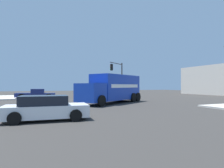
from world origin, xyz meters
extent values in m
plane|color=#33302D|center=(0.00, 0.00, 0.00)|extent=(100.00, 100.00, 0.00)
cube|color=#1438AD|center=(0.87, 2.67, 1.67)|extent=(5.42, 6.71, 2.64)
cube|color=#1438AD|center=(3.14, -0.99, 1.20)|extent=(3.04, 2.88, 1.70)
cube|color=black|center=(3.59, -1.72, 1.54)|extent=(1.75, 1.13, 0.88)
cube|color=#B2B2B7|center=(-0.77, 5.30, 0.19)|extent=(2.06, 1.39, 0.21)
cube|color=white|center=(1.89, 3.31, 1.80)|extent=(2.86, 4.58, 0.36)
cube|color=white|center=(-0.16, 2.03, 1.80)|extent=(2.86, 4.58, 0.36)
cylinder|color=black|center=(4.17, -0.29, 0.50)|extent=(0.77, 1.00, 1.00)
cylinder|color=black|center=(2.06, -1.60, 0.50)|extent=(0.77, 1.00, 1.00)
cylinder|color=black|center=(1.07, 4.68, 0.50)|extent=(0.77, 1.00, 1.00)
cylinder|color=black|center=(-1.03, 3.37, 0.50)|extent=(0.77, 1.00, 1.00)
cylinder|color=black|center=(0.52, 5.58, 0.50)|extent=(0.77, 1.00, 1.00)
cylinder|color=black|center=(-1.59, 4.27, 0.50)|extent=(0.77, 1.00, 1.00)
cylinder|color=#38383D|center=(-8.17, 7.80, 2.78)|extent=(0.20, 0.20, 5.57)
cylinder|color=#38383D|center=(-7.09, 6.32, 5.32)|extent=(2.26, 3.03, 0.12)
cylinder|color=#38383D|center=(-6.21, 5.12, 5.19)|extent=(0.03, 0.03, 0.25)
cube|color=black|center=(-6.21, 5.12, 4.59)|extent=(0.42, 0.42, 0.95)
sphere|color=red|center=(-6.36, 5.01, 4.91)|extent=(0.20, 0.20, 0.20)
sphere|color=#EFA314|center=(-6.36, 5.01, 4.60)|extent=(0.20, 0.20, 0.20)
sphere|color=#19CC4C|center=(-6.36, 5.01, 4.29)|extent=(0.20, 0.20, 0.20)
cube|color=navy|center=(-8.68, -3.49, 0.53)|extent=(2.09, 1.68, 0.50)
cube|color=navy|center=(-8.84, -5.08, 0.83)|extent=(2.11, 1.88, 1.10)
cube|color=black|center=(-8.84, -5.08, 1.12)|extent=(1.92, 1.60, 0.48)
cube|color=navy|center=(-9.02, -6.92, 0.56)|extent=(2.14, 2.18, 0.55)
cylinder|color=black|center=(-9.70, -3.52, 0.38)|extent=(0.31, 0.78, 0.76)
cylinder|color=black|center=(-7.69, -3.72, 0.38)|extent=(0.31, 0.78, 0.76)
cylinder|color=black|center=(-10.03, -6.94, 0.38)|extent=(0.31, 0.78, 0.76)
cylinder|color=black|center=(-8.03, -7.13, 0.38)|extent=(0.31, 0.78, 0.76)
cube|color=white|center=(9.08, -5.20, 0.48)|extent=(2.19, 4.45, 0.65)
cube|color=black|center=(9.07, -5.35, 1.06)|extent=(1.80, 2.54, 0.50)
cylinder|color=black|center=(8.29, -3.70, 0.31)|extent=(0.26, 0.64, 0.62)
cylinder|color=black|center=(10.13, -3.87, 0.31)|extent=(0.26, 0.64, 0.62)
cylinder|color=black|center=(8.03, -6.53, 0.31)|extent=(0.26, 0.64, 0.62)
cylinder|color=black|center=(9.87, -6.70, 0.31)|extent=(0.26, 0.64, 0.62)
camera|label=1|loc=(19.79, -6.01, 1.84)|focal=30.40mm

